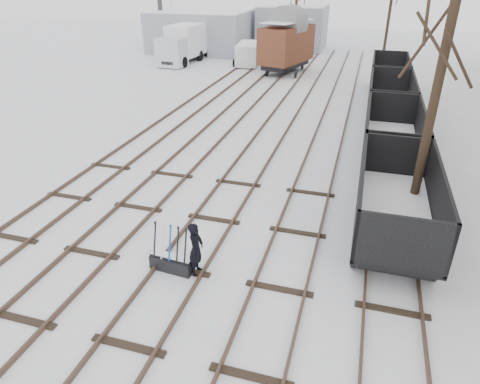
# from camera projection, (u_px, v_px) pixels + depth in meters

# --- Properties ---
(ground) EXTENTS (120.00, 120.00, 0.00)m
(ground) POSITION_uv_depth(u_px,v_px,m) (180.00, 271.00, 12.65)
(ground) COLOR white
(ground) RESTS_ON ground
(tracks) EXTENTS (13.90, 52.00, 0.16)m
(tracks) POSITION_uv_depth(u_px,v_px,m) (277.00, 125.00, 24.23)
(tracks) COLOR black
(tracks) RESTS_ON ground
(shed_left) EXTENTS (10.00, 8.00, 4.10)m
(shed_left) POSITION_uv_depth(u_px,v_px,m) (202.00, 31.00, 45.55)
(shed_left) COLOR #9AA0AD
(shed_left) RESTS_ON ground
(shed_right) EXTENTS (7.00, 6.00, 4.50)m
(shed_right) POSITION_uv_depth(u_px,v_px,m) (293.00, 27.00, 46.59)
(shed_right) COLOR #9AA0AD
(shed_right) RESTS_ON ground
(ground_frame) EXTENTS (1.33, 0.54, 1.49)m
(ground_frame) POSITION_uv_depth(u_px,v_px,m) (172.00, 262.00, 12.55)
(ground_frame) COLOR black
(ground_frame) RESTS_ON ground
(worker) EXTENTS (0.43, 0.63, 1.66)m
(worker) POSITION_uv_depth(u_px,v_px,m) (196.00, 249.00, 12.20)
(worker) COLOR black
(worker) RESTS_ON ground
(freight_wagon_a) EXTENTS (2.44, 6.11, 2.49)m
(freight_wagon_a) POSITION_uv_depth(u_px,v_px,m) (395.00, 212.00, 13.80)
(freight_wagon_a) COLOR black
(freight_wagon_a) RESTS_ON ground
(freight_wagon_b) EXTENTS (2.44, 6.11, 2.49)m
(freight_wagon_b) POSITION_uv_depth(u_px,v_px,m) (391.00, 143.00, 19.24)
(freight_wagon_b) COLOR black
(freight_wagon_b) RESTS_ON ground
(freight_wagon_c) EXTENTS (2.44, 6.11, 2.49)m
(freight_wagon_c) POSITION_uv_depth(u_px,v_px,m) (389.00, 105.00, 24.68)
(freight_wagon_c) COLOR black
(freight_wagon_c) RESTS_ON ground
(freight_wagon_d) EXTENTS (2.44, 6.11, 2.49)m
(freight_wagon_d) POSITION_uv_depth(u_px,v_px,m) (388.00, 80.00, 30.11)
(freight_wagon_d) COLOR black
(freight_wagon_d) RESTS_ON ground
(box_van_wagon) EXTENTS (4.30, 6.04, 4.16)m
(box_van_wagon) POSITION_uv_depth(u_px,v_px,m) (287.00, 43.00, 35.59)
(box_van_wagon) COLOR black
(box_van_wagon) RESTS_ON ground
(lorry) EXTENTS (2.69, 7.45, 3.33)m
(lorry) POSITION_uv_depth(u_px,v_px,m) (184.00, 43.00, 40.10)
(lorry) COLOR black
(lorry) RESTS_ON ground
(panel_van) EXTENTS (2.49, 4.58, 1.92)m
(panel_van) POSITION_uv_depth(u_px,v_px,m) (248.00, 53.00, 39.31)
(panel_van) COLOR white
(panel_van) RESTS_ON ground
(crane) EXTENTS (2.24, 5.79, 9.76)m
(crane) POSITION_uv_depth(u_px,v_px,m) (163.00, 26.00, 45.24)
(crane) COLOR #303035
(crane) RESTS_ON ground
(tree_near) EXTENTS (0.30, 0.30, 7.74)m
(tree_near) POSITION_uv_depth(u_px,v_px,m) (432.00, 113.00, 13.56)
(tree_near) COLOR black
(tree_near) RESTS_ON ground
(tree_far_left) EXTENTS (0.30, 0.30, 6.40)m
(tree_far_left) POSITION_uv_depth(u_px,v_px,m) (296.00, 19.00, 45.20)
(tree_far_left) COLOR black
(tree_far_left) RESTS_ON ground
(tree_far_right) EXTENTS (0.30, 0.30, 6.75)m
(tree_far_right) POSITION_uv_depth(u_px,v_px,m) (389.00, 19.00, 43.93)
(tree_far_right) COLOR black
(tree_far_right) RESTS_ON ground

